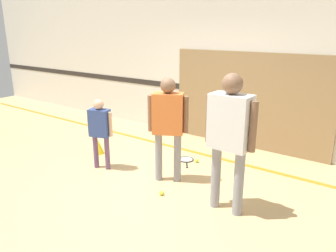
# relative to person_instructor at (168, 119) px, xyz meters

# --- Properties ---
(ground_plane) EXTENTS (16.00, 16.00, 0.00)m
(ground_plane) POSITION_rel_person_instructor_xyz_m (-0.14, -0.14, -0.97)
(ground_plane) COLOR tan
(wall_back) EXTENTS (16.00, 0.07, 3.20)m
(wall_back) POSITION_rel_person_instructor_xyz_m (-0.14, 2.17, 0.62)
(wall_back) COLOR silver
(wall_back) RESTS_ON ground_plane
(wall_panel) EXTENTS (3.13, 0.05, 1.82)m
(wall_panel) POSITION_rel_person_instructor_xyz_m (0.34, 2.11, -0.06)
(wall_panel) COLOR #93754C
(wall_panel) RESTS_ON ground_plane
(floor_stripe) EXTENTS (14.40, 0.10, 0.01)m
(floor_stripe) POSITION_rel_person_instructor_xyz_m (-0.14, 1.24, -0.97)
(floor_stripe) COLOR orange
(floor_stripe) RESTS_ON ground_plane
(person_instructor) EXTENTS (0.54, 0.42, 1.57)m
(person_instructor) POSITION_rel_person_instructor_xyz_m (0.00, 0.00, 0.00)
(person_instructor) COLOR gray
(person_instructor) RESTS_ON ground_plane
(person_student_left) EXTENTS (0.43, 0.27, 1.17)m
(person_student_left) POSITION_rel_person_instructor_xyz_m (-1.15, -0.28, -0.25)
(person_student_left) COLOR #6B4C70
(person_student_left) RESTS_ON ground_plane
(person_student_right) EXTENTS (0.66, 0.28, 1.75)m
(person_student_right) POSITION_rel_person_instructor_xyz_m (1.10, -0.26, 0.11)
(person_student_right) COLOR gray
(person_student_right) RESTS_ON ground_plane
(racket_spare_on_floor) EXTENTS (0.40, 0.48, 0.03)m
(racket_spare_on_floor) POSITION_rel_person_instructor_xyz_m (-0.20, 0.81, -0.96)
(racket_spare_on_floor) COLOR #28282D
(racket_spare_on_floor) RESTS_ON ground_plane
(tennis_ball_near_instructor) EXTENTS (0.07, 0.07, 0.07)m
(tennis_ball_near_instructor) POSITION_rel_person_instructor_xyz_m (0.21, -0.44, -0.94)
(tennis_ball_near_instructor) COLOR #CCE038
(tennis_ball_near_instructor) RESTS_ON ground_plane
(tennis_ball_by_spare_racket) EXTENTS (0.07, 0.07, 0.07)m
(tennis_ball_by_spare_racket) POSITION_rel_person_instructor_xyz_m (0.00, 0.84, -0.94)
(tennis_ball_by_spare_racket) COLOR #CCE038
(tennis_ball_by_spare_racket) RESTS_ON ground_plane
(tennis_ball_stray_left) EXTENTS (0.07, 0.07, 0.07)m
(tennis_ball_stray_left) POSITION_rel_person_instructor_xyz_m (-0.71, 0.64, -0.94)
(tennis_ball_stray_left) COLOR #CCE038
(tennis_ball_stray_left) RESTS_ON ground_plane
(training_cone) EXTENTS (0.21, 0.21, 0.26)m
(training_cone) POSITION_rel_person_instructor_xyz_m (-1.69, 0.13, -0.84)
(training_cone) COLOR yellow
(training_cone) RESTS_ON ground_plane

